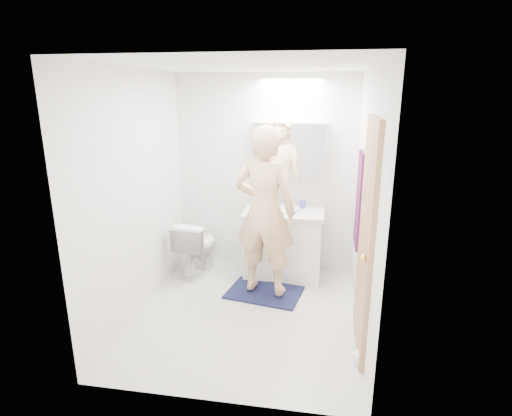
% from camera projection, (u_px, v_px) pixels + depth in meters
% --- Properties ---
extents(floor, '(2.50, 2.50, 0.00)m').
position_uv_depth(floor, '(247.00, 313.00, 4.16)').
color(floor, silver).
rests_on(floor, ground).
extents(ceiling, '(2.50, 2.50, 0.00)m').
position_uv_depth(ceiling, '(246.00, 65.00, 3.49)').
color(ceiling, white).
rests_on(ceiling, floor).
extents(wall_back, '(2.50, 0.00, 2.50)m').
position_uv_depth(wall_back, '(265.00, 174.00, 5.01)').
color(wall_back, white).
rests_on(wall_back, floor).
extents(wall_front, '(2.50, 0.00, 2.50)m').
position_uv_depth(wall_front, '(211.00, 249.00, 2.64)').
color(wall_front, white).
rests_on(wall_front, floor).
extents(wall_left, '(0.00, 2.50, 2.50)m').
position_uv_depth(wall_left, '(137.00, 195.00, 4.00)').
color(wall_left, white).
rests_on(wall_left, floor).
extents(wall_right, '(0.00, 2.50, 2.50)m').
position_uv_depth(wall_right, '(366.00, 205.00, 3.65)').
color(wall_right, white).
rests_on(wall_right, floor).
extents(vanity_cabinet, '(0.90, 0.55, 0.78)m').
position_uv_depth(vanity_cabinet, '(283.00, 245.00, 4.92)').
color(vanity_cabinet, white).
rests_on(vanity_cabinet, floor).
extents(countertop, '(0.95, 0.58, 0.04)m').
position_uv_depth(countertop, '(284.00, 213.00, 4.81)').
color(countertop, silver).
rests_on(countertop, vanity_cabinet).
extents(sink_basin, '(0.36, 0.36, 0.03)m').
position_uv_depth(sink_basin, '(284.00, 209.00, 4.83)').
color(sink_basin, white).
rests_on(sink_basin, countertop).
extents(faucet, '(0.02, 0.02, 0.16)m').
position_uv_depth(faucet, '(286.00, 200.00, 4.99)').
color(faucet, silver).
rests_on(faucet, countertop).
extents(medicine_cabinet, '(0.88, 0.14, 0.70)m').
position_uv_depth(medicine_cabinet, '(290.00, 151.00, 4.81)').
color(medicine_cabinet, white).
rests_on(medicine_cabinet, wall_back).
extents(mirror_panel, '(0.84, 0.01, 0.66)m').
position_uv_depth(mirror_panel, '(289.00, 152.00, 4.73)').
color(mirror_panel, silver).
rests_on(mirror_panel, medicine_cabinet).
extents(toilet, '(0.47, 0.72, 0.69)m').
position_uv_depth(toilet, '(197.00, 246.00, 4.99)').
color(toilet, white).
rests_on(toilet, floor).
extents(bath_rug, '(0.89, 0.69, 0.02)m').
position_uv_depth(bath_rug, '(264.00, 292.00, 4.55)').
color(bath_rug, '#12203B').
rests_on(bath_rug, floor).
extents(person, '(0.73, 0.55, 1.82)m').
position_uv_depth(person, '(265.00, 212.00, 4.29)').
color(person, '#E4B788').
rests_on(person, bath_rug).
extents(door, '(0.04, 0.80, 2.00)m').
position_uv_depth(door, '(366.00, 239.00, 3.38)').
color(door, tan).
rests_on(door, wall_right).
extents(door_knob, '(0.06, 0.06, 0.06)m').
position_uv_depth(door_knob, '(364.00, 258.00, 3.11)').
color(door_knob, gold).
rests_on(door_knob, door).
extents(towel, '(0.02, 0.42, 1.00)m').
position_uv_depth(towel, '(358.00, 200.00, 4.20)').
color(towel, '#181440').
rests_on(towel, wall_right).
extents(towel_hook, '(0.07, 0.02, 0.02)m').
position_uv_depth(towel_hook, '(361.00, 150.00, 4.06)').
color(towel_hook, silver).
rests_on(towel_hook, wall_right).
extents(soap_bottle_a, '(0.12, 0.12, 0.23)m').
position_uv_depth(soap_bottle_a, '(262.00, 197.00, 4.95)').
color(soap_bottle_a, beige).
rests_on(soap_bottle_a, countertop).
extents(soap_bottle_b, '(0.10, 0.10, 0.16)m').
position_uv_depth(soap_bottle_b, '(272.00, 200.00, 4.97)').
color(soap_bottle_b, '#5183AE').
rests_on(soap_bottle_b, countertop).
extents(toothbrush_cup, '(0.10, 0.10, 0.08)m').
position_uv_depth(toothbrush_cup, '(303.00, 205.00, 4.91)').
color(toothbrush_cup, '#4754D5').
rests_on(toothbrush_cup, countertop).
extents(toilet_paper_roll, '(0.11, 0.11, 0.10)m').
position_uv_depth(toilet_paper_roll, '(359.00, 359.00, 3.36)').
color(toilet_paper_roll, white).
rests_on(toilet_paper_roll, floor).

